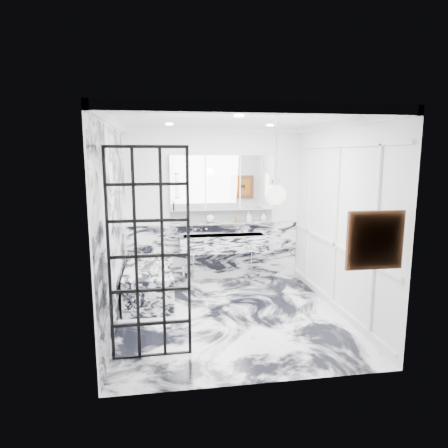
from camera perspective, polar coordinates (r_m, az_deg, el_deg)
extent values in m
plane|color=white|center=(6.01, 0.86, -12.86)|extent=(3.60, 3.60, 0.00)
plane|color=white|center=(5.56, 0.93, 14.81)|extent=(3.60, 3.60, 0.00)
plane|color=white|center=(7.38, -1.49, 2.71)|extent=(3.60, 0.00, 3.60)
plane|color=white|center=(3.89, 5.43, -3.90)|extent=(3.60, 0.00, 3.60)
plane|color=white|center=(5.57, -15.54, -0.01)|extent=(0.00, 3.60, 3.60)
plane|color=white|center=(6.09, 15.89, 0.80)|extent=(0.00, 3.60, 3.60)
cube|color=white|center=(7.51, -1.44, -3.95)|extent=(3.18, 0.05, 1.05)
cube|color=white|center=(5.58, -15.35, -0.61)|extent=(0.02, 3.56, 2.68)
cube|color=white|center=(6.10, 15.67, -0.13)|extent=(0.03, 3.40, 2.30)
imported|color=#8C5919|center=(7.43, 3.47, 1.11)|extent=(0.09, 0.09, 0.20)
imported|color=#4C4C51|center=(7.43, 3.55, 1.08)|extent=(0.09, 0.09, 0.19)
imported|color=silver|center=(7.50, 5.67, 0.99)|extent=(0.13, 0.13, 0.16)
sphere|color=white|center=(7.31, -1.97, 0.78)|extent=(0.15, 0.15, 0.15)
cylinder|color=#8C5919|center=(7.39, 1.75, 0.68)|extent=(0.04, 0.04, 0.10)
cylinder|color=silver|center=(5.97, -9.08, -6.92)|extent=(0.07, 0.07, 0.12)
cube|color=#CC6614|center=(4.36, 20.77, -2.17)|extent=(0.51, 0.05, 0.51)
sphere|color=white|center=(4.41, 7.35, 4.19)|extent=(0.23, 0.23, 0.23)
cube|color=silver|center=(7.28, -0.05, -2.75)|extent=(1.60, 0.45, 0.30)
cube|color=silver|center=(7.37, -0.24, 0.11)|extent=(1.90, 0.14, 0.04)
cube|color=white|center=(7.41, -0.32, 1.22)|extent=(1.90, 0.03, 0.23)
cube|color=white|center=(7.28, -0.25, 5.94)|extent=(1.90, 0.16, 1.00)
cylinder|color=white|center=(7.11, -6.71, 5.45)|extent=(0.07, 0.07, 0.40)
cylinder|color=white|center=(7.36, 6.21, 5.61)|extent=(0.07, 0.07, 0.40)
cube|color=silver|center=(6.68, -10.56, -8.13)|extent=(0.75, 1.65, 0.55)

